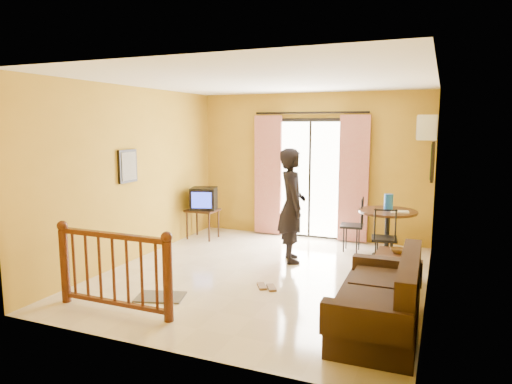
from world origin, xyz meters
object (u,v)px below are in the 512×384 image
at_px(coffee_table, 395,267).
at_px(sofa, 383,303).
at_px(dining_table, 387,220).
at_px(standing_person, 292,205).
at_px(television, 204,198).

xyz_separation_m(coffee_table, sofa, (0.00, -1.40, 0.02)).
height_order(coffee_table, sofa, sofa).
bearing_deg(dining_table, sofa, -84.25).
xyz_separation_m(dining_table, standing_person, (-1.40, -0.82, 0.29)).
xyz_separation_m(television, dining_table, (3.43, 0.05, -0.16)).
height_order(dining_table, sofa, sofa).
bearing_deg(television, dining_table, -16.26).
relative_size(television, coffee_table, 0.58).
height_order(coffee_table, standing_person, standing_person).
distance_m(television, dining_table, 3.44).
relative_size(dining_table, coffee_table, 0.95).
bearing_deg(standing_person, sofa, -168.39).
bearing_deg(dining_table, standing_person, -149.76).
relative_size(television, dining_table, 0.61).
distance_m(television, sofa, 4.72).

